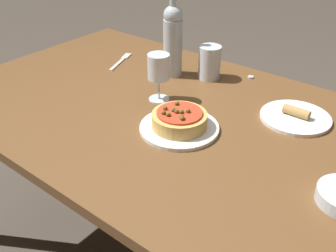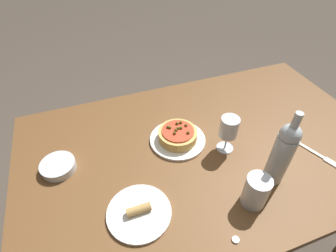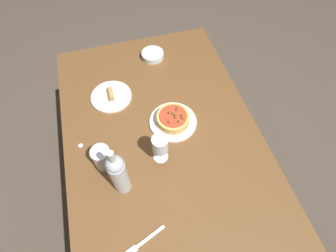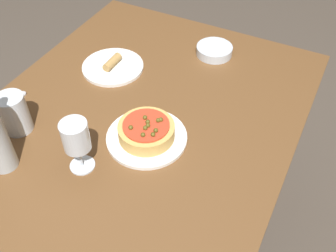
{
  "view_description": "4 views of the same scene",
  "coord_description": "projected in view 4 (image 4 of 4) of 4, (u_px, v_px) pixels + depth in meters",
  "views": [
    {
      "loc": [
        -0.72,
        0.9,
        1.4
      ],
      "look_at": [
        -0.1,
        0.12,
        0.79
      ],
      "focal_mm": 42.0,
      "sensor_mm": 36.0,
      "label": 1
    },
    {
      "loc": [
        -0.42,
        -0.68,
        1.59
      ],
      "look_at": [
        -0.14,
        0.1,
        0.83
      ],
      "focal_mm": 28.0,
      "sensor_mm": 36.0,
      "label": 2
    },
    {
      "loc": [
        0.61,
        -0.15,
        1.89
      ],
      "look_at": [
        -0.05,
        0.03,
        0.81
      ],
      "focal_mm": 28.0,
      "sensor_mm": 36.0,
      "label": 3
    },
    {
      "loc": [
        0.59,
        0.5,
        1.63
      ],
      "look_at": [
        -0.15,
        0.12,
        0.79
      ],
      "focal_mm": 42.0,
      "sensor_mm": 36.0,
      "label": 4
    }
  ],
  "objects": [
    {
      "name": "pizza",
      "position": [
        146.0,
        131.0,
        1.17
      ],
      "size": [
        0.17,
        0.17,
        0.06
      ],
      "color": "tan",
      "rests_on": "dinner_plate"
    },
    {
      "name": "dinner_plate",
      "position": [
        147.0,
        137.0,
        1.19
      ],
      "size": [
        0.25,
        0.25,
        0.01
      ],
      "color": "white",
      "rests_on": "dining_table"
    },
    {
      "name": "water_cup",
      "position": [
        14.0,
        114.0,
        1.18
      ],
      "size": [
        0.09,
        0.09,
        0.13
      ],
      "color": "silver",
      "rests_on": "dining_table"
    },
    {
      "name": "wine_glass",
      "position": [
        76.0,
        138.0,
        1.04
      ],
      "size": [
        0.07,
        0.07,
        0.17
      ],
      "color": "silver",
      "rests_on": "dining_table"
    },
    {
      "name": "side_plate",
      "position": [
        113.0,
        66.0,
        1.44
      ],
      "size": [
        0.22,
        0.22,
        0.04
      ],
      "color": "white",
      "rests_on": "dining_table"
    },
    {
      "name": "side_bowl",
      "position": [
        214.0,
        50.0,
        1.49
      ],
      "size": [
        0.14,
        0.14,
        0.03
      ],
      "color": "silver",
      "rests_on": "dining_table"
    },
    {
      "name": "dining_table",
      "position": [
        110.0,
        170.0,
        1.21
      ],
      "size": [
        1.59,
        0.98,
        0.75
      ],
      "color": "brown",
      "rests_on": "ground_plane"
    },
    {
      "name": "bottle_cap",
      "position": [
        23.0,
        94.0,
        1.34
      ],
      "size": [
        0.02,
        0.02,
        0.01
      ],
      "color": "#B7B7BC",
      "rests_on": "dining_table"
    }
  ]
}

